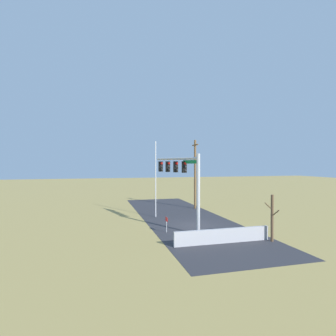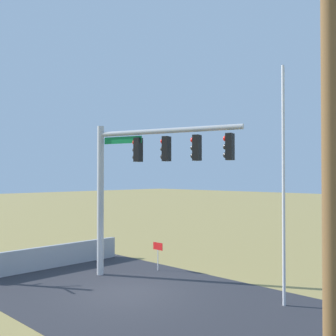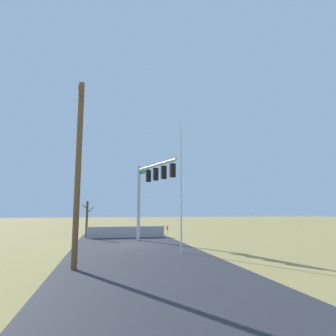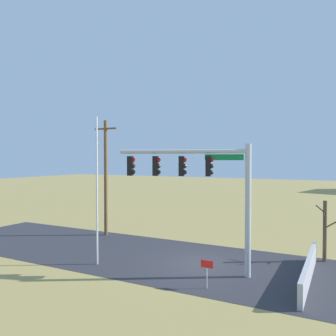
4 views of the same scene
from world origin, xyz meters
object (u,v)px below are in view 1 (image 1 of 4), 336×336
flagpole (156,179)px  open_sign (167,221)px  bare_tree (272,217)px  signal_mast (183,175)px  utility_pole (195,173)px

flagpole → open_sign: bearing=-4.5°
bare_tree → signal_mast: bearing=-135.6°
open_sign → signal_mast: bearing=115.9°
bare_tree → open_sign: 7.87m
utility_pole → open_sign: size_ratio=6.83×
signal_mast → open_sign: size_ratio=5.12×
utility_pole → bare_tree: utility_pole is taller
flagpole → utility_pole: 6.95m
signal_mast → bare_tree: bearing=44.4°
flagpole → utility_pole: utility_pole is taller
flagpole → bare_tree: flagpole is taller
utility_pole → open_sign: (10.19, -6.24, -3.42)m
utility_pole → open_sign: bearing=-31.5°
signal_mast → flagpole: 5.67m
utility_pole → signal_mast: bearing=-26.2°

